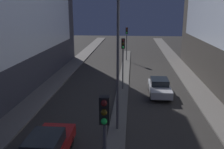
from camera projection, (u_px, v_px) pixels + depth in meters
name	position (u px, v px, depth m)	size (l,w,h in m)	color
median_strip	(123.00, 84.00, 24.97)	(1.09, 39.42, 0.13)	#56544F
traffic_light_near	(105.00, 134.00, 7.95)	(0.32, 0.42, 4.69)	#4C4C51
traffic_light_mid	(123.00, 52.00, 22.48)	(0.32, 0.42, 4.69)	#4C4C51
traffic_light_far	(127.00, 36.00, 35.27)	(0.32, 0.42, 4.69)	#4C4C51
street_lamp	(118.00, 37.00, 14.16)	(0.52, 0.52, 8.48)	#4C4C51
car_left_lane	(47.00, 148.00, 12.26)	(1.85, 4.54, 1.56)	maroon
car_right_lane	(159.00, 87.00, 21.85)	(1.76, 4.17, 1.42)	#B2B2B7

